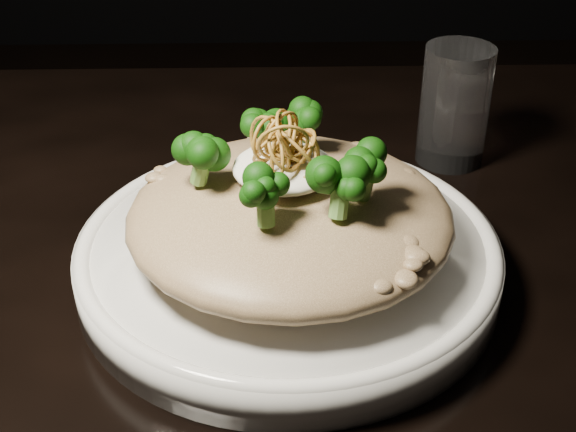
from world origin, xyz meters
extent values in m
cube|color=black|center=(0.00, 0.00, 0.73)|extent=(1.10, 0.80, 0.04)
cylinder|color=white|center=(-0.08, -0.02, 0.77)|extent=(0.32, 0.32, 0.03)
ellipsoid|color=brown|center=(-0.08, -0.03, 0.81)|extent=(0.24, 0.24, 0.05)
ellipsoid|color=white|center=(-0.08, -0.02, 0.84)|extent=(0.07, 0.07, 0.02)
cylinder|color=white|center=(0.08, 0.16, 0.81)|extent=(0.06, 0.06, 0.11)
camera|label=1|loc=(-0.09, -0.51, 1.12)|focal=50.00mm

